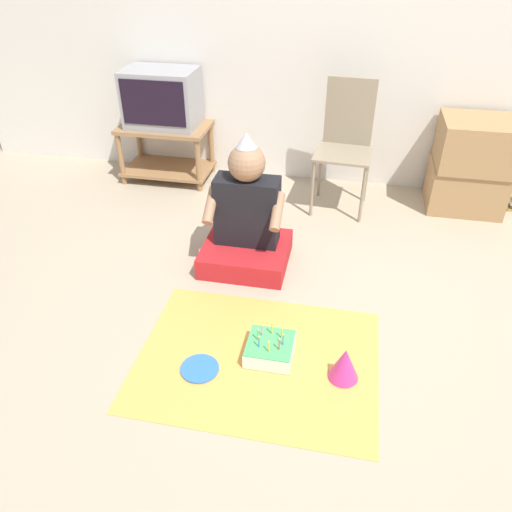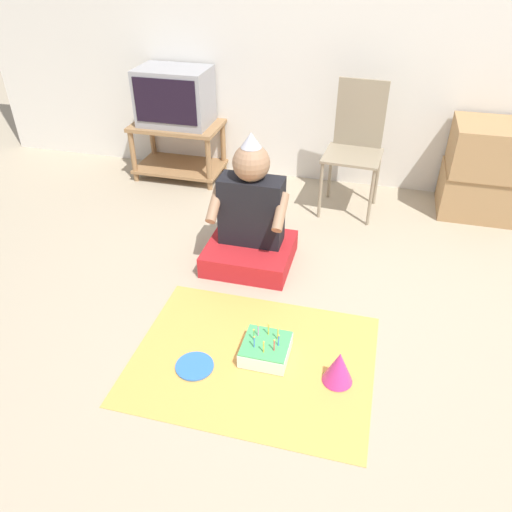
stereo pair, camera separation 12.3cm
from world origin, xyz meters
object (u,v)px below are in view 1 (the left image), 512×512
object	(u,v)px
tv	(162,98)
birthday_cake	(270,349)
party_hat_blue	(344,364)
paper_plate	(200,368)
cardboard_box_stack	(470,165)
person_seated	(246,223)
folding_chair	(346,138)

from	to	relation	value
tv	birthday_cake	size ratio (longest dim) A/B	2.39
party_hat_blue	paper_plate	distance (m)	0.72
birthday_cake	paper_plate	size ratio (longest dim) A/B	1.23
tv	cardboard_box_stack	xyz separation A→B (m)	(2.42, -0.05, -0.34)
person_seated	birthday_cake	size ratio (longest dim) A/B	3.64
tv	birthday_cake	world-z (taller)	tv
party_hat_blue	paper_plate	world-z (taller)	party_hat_blue
party_hat_blue	birthday_cake	bearing A→B (deg)	168.79
cardboard_box_stack	party_hat_blue	size ratio (longest dim) A/B	3.83
cardboard_box_stack	party_hat_blue	world-z (taller)	cardboard_box_stack
folding_chair	birthday_cake	size ratio (longest dim) A/B	3.97
folding_chair	cardboard_box_stack	distance (m)	0.97
tv	paper_plate	distance (m)	2.40
person_seated	party_hat_blue	world-z (taller)	person_seated
party_hat_blue	paper_plate	size ratio (longest dim) A/B	0.93
birthday_cake	tv	bearing A→B (deg)	122.34
birthday_cake	party_hat_blue	distance (m)	0.39
tv	folding_chair	bearing A→B (deg)	-7.33
folding_chair	party_hat_blue	distance (m)	1.89
party_hat_blue	paper_plate	xyz separation A→B (m)	(-0.70, -0.09, -0.08)
folding_chair	party_hat_blue	bearing A→B (deg)	-85.88
tv	birthday_cake	xyz separation A→B (m)	(1.24, -1.95, -0.64)
party_hat_blue	folding_chair	bearing A→B (deg)	94.12
folding_chair	cardboard_box_stack	world-z (taller)	folding_chair
paper_plate	tv	bearing A→B (deg)	113.21
cardboard_box_stack	birthday_cake	xyz separation A→B (m)	(-1.18, -1.90, -0.30)
tv	birthday_cake	distance (m)	2.40
tv	cardboard_box_stack	bearing A→B (deg)	-1.28
tv	person_seated	xyz separation A→B (m)	(0.93, -1.13, -0.40)
tv	party_hat_blue	bearing A→B (deg)	-51.47
birthday_cake	paper_plate	world-z (taller)	birthday_cake
folding_chair	paper_plate	world-z (taller)	folding_chair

